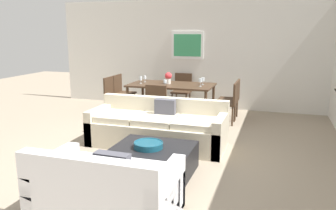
{
  "coord_description": "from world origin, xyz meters",
  "views": [
    {
      "loc": [
        1.82,
        -4.98,
        1.93
      ],
      "look_at": [
        0.15,
        0.2,
        0.75
      ],
      "focal_mm": 36.53,
      "sensor_mm": 36.0,
      "label": 1
    }
  ],
  "objects_px": {
    "sofa_beige": "(158,129)",
    "dining_table": "(171,87)",
    "wine_glass_right_far": "(203,80)",
    "dining_chair_right_far": "(232,96)",
    "dining_chair_left_far": "(122,90)",
    "dining_chair_head": "(182,88)",
    "loveseat_white": "(106,190)",
    "dining_chair_left_near": "(113,93)",
    "dining_chair_right_near": "(230,100)",
    "coffee_table": "(153,160)",
    "decorative_bowl": "(148,145)",
    "wine_glass_foot": "(165,82)",
    "wine_glass_left_near": "(141,79)",
    "wine_glass_right_near": "(200,81)",
    "dining_chair_foot": "(158,103)",
    "wine_glass_left_far": "(145,78)",
    "centerpiece_vase": "(168,77)"
  },
  "relations": [
    {
      "from": "dining_chair_left_near",
      "to": "wine_glass_right_near",
      "type": "bearing_deg",
      "value": 2.9
    },
    {
      "from": "dining_chair_right_near",
      "to": "dining_chair_head",
      "type": "xyz_separation_m",
      "value": [
        -1.35,
        1.15,
        0.0
      ]
    },
    {
      "from": "decorative_bowl",
      "to": "dining_chair_left_near",
      "type": "xyz_separation_m",
      "value": [
        -2.03,
        2.98,
        0.08
      ]
    },
    {
      "from": "dining_chair_head",
      "to": "wine_glass_left_far",
      "type": "relative_size",
      "value": 5.79
    },
    {
      "from": "dining_chair_head",
      "to": "sofa_beige",
      "type": "bearing_deg",
      "value": -82.55
    },
    {
      "from": "dining_table",
      "to": "wine_glass_left_near",
      "type": "height_order",
      "value": "wine_glass_left_near"
    },
    {
      "from": "wine_glass_left_near",
      "to": "wine_glass_right_near",
      "type": "bearing_deg",
      "value": 0.0
    },
    {
      "from": "dining_chair_foot",
      "to": "dining_chair_left_far",
      "type": "height_order",
      "value": "same"
    },
    {
      "from": "loveseat_white",
      "to": "dining_chair_right_near",
      "type": "distance_m",
      "value": 4.2
    },
    {
      "from": "dining_chair_right_near",
      "to": "wine_glass_right_far",
      "type": "relative_size",
      "value": 5.45
    },
    {
      "from": "loveseat_white",
      "to": "dining_chair_right_near",
      "type": "height_order",
      "value": "dining_chair_right_near"
    },
    {
      "from": "loveseat_white",
      "to": "dining_chair_foot",
      "type": "xyz_separation_m",
      "value": [
        -0.64,
        3.45,
        0.21
      ]
    },
    {
      "from": "coffee_table",
      "to": "dining_chair_right_near",
      "type": "xyz_separation_m",
      "value": [
        0.63,
        2.93,
        0.31
      ]
    },
    {
      "from": "dining_chair_right_near",
      "to": "dining_chair_head",
      "type": "relative_size",
      "value": 1.0
    },
    {
      "from": "coffee_table",
      "to": "decorative_bowl",
      "type": "xyz_separation_m",
      "value": [
        -0.05,
        -0.06,
        0.24
      ]
    },
    {
      "from": "sofa_beige",
      "to": "dining_chair_right_near",
      "type": "relative_size",
      "value": 2.63
    },
    {
      "from": "wine_glass_left_near",
      "to": "sofa_beige",
      "type": "bearing_deg",
      "value": -60.14
    },
    {
      "from": "loveseat_white",
      "to": "wine_glass_left_far",
      "type": "xyz_separation_m",
      "value": [
        -1.33,
        4.49,
        0.56
      ]
    },
    {
      "from": "coffee_table",
      "to": "dining_chair_head",
      "type": "distance_m",
      "value": 4.15
    },
    {
      "from": "wine_glass_right_near",
      "to": "dining_chair_foot",
      "type": "bearing_deg",
      "value": -131.32
    },
    {
      "from": "dining_chair_left_far",
      "to": "wine_glass_foot",
      "type": "distance_m",
      "value": 1.56
    },
    {
      "from": "sofa_beige",
      "to": "dining_table",
      "type": "height_order",
      "value": "sofa_beige"
    },
    {
      "from": "coffee_table",
      "to": "loveseat_white",
      "type": "bearing_deg",
      "value": -93.99
    },
    {
      "from": "wine_glass_foot",
      "to": "dining_chair_left_near",
      "type": "bearing_deg",
      "value": 170.68
    },
    {
      "from": "dining_chair_right_far",
      "to": "dining_chair_right_near",
      "type": "bearing_deg",
      "value": -90.0
    },
    {
      "from": "centerpiece_vase",
      "to": "wine_glass_left_far",
      "type": "bearing_deg",
      "value": 170.89
    },
    {
      "from": "loveseat_white",
      "to": "dining_chair_left_far",
      "type": "height_order",
      "value": "dining_chair_left_far"
    },
    {
      "from": "coffee_table",
      "to": "dining_chair_left_far",
      "type": "bearing_deg",
      "value": 121.48
    },
    {
      "from": "dining_chair_right_near",
      "to": "dining_chair_left_far",
      "type": "relative_size",
      "value": 1.0
    },
    {
      "from": "coffee_table",
      "to": "dining_chair_left_near",
      "type": "relative_size",
      "value": 1.23
    },
    {
      "from": "wine_glass_foot",
      "to": "coffee_table",
      "type": "bearing_deg",
      "value": -75.09
    },
    {
      "from": "wine_glass_right_far",
      "to": "dining_chair_left_near",
      "type": "bearing_deg",
      "value": -170.1
    },
    {
      "from": "dining_chair_left_near",
      "to": "wine_glass_foot",
      "type": "relative_size",
      "value": 5.43
    },
    {
      "from": "dining_chair_foot",
      "to": "wine_glass_left_near",
      "type": "xyz_separation_m",
      "value": [
        -0.7,
        0.79,
        0.36
      ]
    },
    {
      "from": "dining_chair_left_far",
      "to": "dining_chair_left_near",
      "type": "bearing_deg",
      "value": -90.0
    },
    {
      "from": "loveseat_white",
      "to": "dining_chair_right_far",
      "type": "height_order",
      "value": "dining_chair_right_far"
    },
    {
      "from": "dining_chair_head",
      "to": "wine_glass_right_far",
      "type": "relative_size",
      "value": 5.45
    },
    {
      "from": "sofa_beige",
      "to": "centerpiece_vase",
      "type": "xyz_separation_m",
      "value": [
        -0.46,
        2.04,
        0.61
      ]
    },
    {
      "from": "dining_table",
      "to": "dining_chair_left_near",
      "type": "bearing_deg",
      "value": -170.32
    },
    {
      "from": "coffee_table",
      "to": "sofa_beige",
      "type": "bearing_deg",
      "value": 106.36
    },
    {
      "from": "dining_chair_right_near",
      "to": "wine_glass_foot",
      "type": "xyz_separation_m",
      "value": [
        -1.35,
        -0.22,
        0.36
      ]
    },
    {
      "from": "wine_glass_right_far",
      "to": "dining_chair_right_far",
      "type": "bearing_deg",
      "value": 8.99
    },
    {
      "from": "wine_glass_foot",
      "to": "wine_glass_left_far",
      "type": "height_order",
      "value": "wine_glass_foot"
    },
    {
      "from": "wine_glass_left_near",
      "to": "dining_chair_right_near",
      "type": "bearing_deg",
      "value": -2.9
    },
    {
      "from": "dining_chair_left_far",
      "to": "dining_chair_head",
      "type": "bearing_deg",
      "value": 26.97
    },
    {
      "from": "wine_glass_right_far",
      "to": "wine_glass_right_near",
      "type": "xyz_separation_m",
      "value": [
        0.0,
        -0.25,
        0.01
      ]
    },
    {
      "from": "wine_glass_foot",
      "to": "wine_glass_left_far",
      "type": "relative_size",
      "value": 1.06
    },
    {
      "from": "sofa_beige",
      "to": "decorative_bowl",
      "type": "relative_size",
      "value": 5.79
    },
    {
      "from": "wine_glass_foot",
      "to": "dining_chair_right_far",
      "type": "bearing_deg",
      "value": 26.8
    },
    {
      "from": "dining_chair_right_far",
      "to": "dining_chair_head",
      "type": "bearing_deg",
      "value": 153.03
    }
  ]
}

